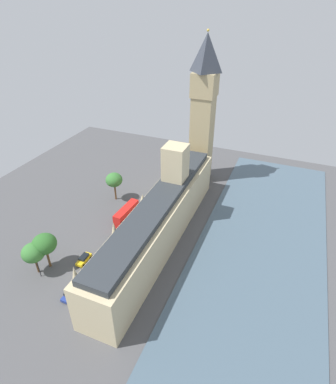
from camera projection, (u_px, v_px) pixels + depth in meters
name	position (u px, v px, depth m)	size (l,w,h in m)	color
ground_plane	(153.00, 239.00, 87.90)	(133.77, 133.77, 0.00)	#4C4C4F
river_thames	(256.00, 267.00, 78.68)	(32.99, 120.39, 0.25)	#475B6B
parliament_building	(161.00, 218.00, 84.21)	(10.24, 63.77, 23.79)	#CCBA8E
clock_tower	(203.00, 110.00, 103.80)	(7.82, 7.82, 49.43)	tan
car_silver_leading	(153.00, 193.00, 106.36)	(1.99, 4.18, 1.74)	#B7B7BC
double_decker_bus_kerbside	(126.00, 214.00, 93.44)	(3.10, 10.62, 4.75)	red
car_dark_green_trailing	(115.00, 237.00, 87.25)	(2.11, 4.89, 1.74)	#19472D
car_yellow_cab_under_trees	(84.00, 259.00, 79.99)	(1.94, 4.72, 1.74)	gold
car_blue_opposite_hall	(69.00, 294.00, 70.57)	(1.83, 4.08, 1.74)	navy
pedestrian_midblock	(130.00, 240.00, 86.33)	(0.64, 0.56, 1.52)	navy
pedestrian_near_tower	(157.00, 206.00, 100.14)	(0.62, 0.53, 1.56)	navy
plane_tree_far_end	(114.00, 180.00, 100.97)	(5.39, 5.39, 9.66)	brown
plane_tree_corner	(33.00, 253.00, 74.15)	(5.45, 5.45, 8.63)	brown
plane_tree_by_river_gate	(44.00, 244.00, 75.13)	(5.85, 5.85, 9.90)	brown
street_lamp_slot_10	(37.00, 262.00, 73.64)	(0.56, 0.56, 7.03)	black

